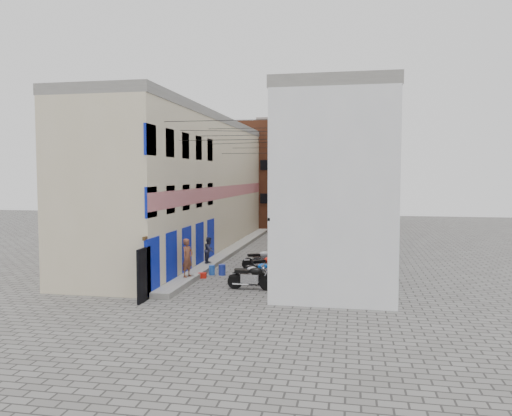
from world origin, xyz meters
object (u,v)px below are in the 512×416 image
Objects in this scene: person_b at (209,250)px; red_crate at (202,275)px; motorcycle_d at (266,265)px; motorcycle_e at (276,263)px; motorcycle_b at (248,274)px; person_a at (187,258)px; motorcycle_a at (251,276)px; water_jug_far at (212,270)px; motorcycle_f at (261,258)px; water_jug_near at (222,270)px; motorcycle_c at (259,270)px; motorcycle_g at (275,257)px.

red_crate is (0.45, -2.82, -0.84)m from person_b.
motorcycle_e is (0.39, 1.05, -0.08)m from motorcycle_d.
person_a is (-3.01, 0.15, 0.63)m from motorcycle_b.
motorcycle_a reaches higher than water_jug_far.
person_a is at bearing -176.77° from person_b.
person_b is (-2.89, -0.01, 0.37)m from motorcycle_f.
motorcycle_a is 3.96m from motorcycle_e.
motorcycle_e is at bearing 20.88° from water_jug_near.
motorcycle_a is at bearing -47.49° from water_jug_far.
motorcycle_e is 0.91× the size of motorcycle_f.
motorcycle_e is at bearing 28.68° from red_crate.
motorcycle_a is at bearing -20.92° from motorcycle_f.
motorcycle_c is (0.00, 1.86, -0.10)m from motorcycle_a.
motorcycle_f is at bearing 49.20° from red_crate.
water_jug_far is (0.71, -1.97, -0.72)m from person_b.
motorcycle_a is at bearing -142.62° from person_b.
motorcycle_b is 3.79× the size of water_jug_far.
motorcycle_b is at bearing -24.09° from motorcycle_f.
person_a is 2.41m from water_jug_near.
water_jug_near is (-2.27, 0.04, -0.35)m from motorcycle_d.
person_b is (-3.54, -1.00, 0.43)m from motorcycle_g.
motorcycle_e is 3.80× the size of water_jug_far.
motorcycle_d is at bearing -116.62° from person_b.
water_jug_far is at bearing -65.14° from motorcycle_e.
motorcycle_a is 1.15× the size of motorcycle_e.
motorcycle_c is 0.87× the size of motorcycle_f.
person_b reaches higher than motorcycle_e.
motorcycle_a is 1.04× the size of motorcycle_f.
water_jug_near is (-2.66, -1.01, -0.27)m from motorcycle_e.
water_jug_near is at bearing -141.46° from motorcycle_a.
motorcycle_e is (0.86, 3.05, 0.00)m from motorcycle_b.
motorcycle_d reaches higher than water_jug_far.
person_b reaches higher than water_jug_near.
water_jug_far is at bearing -133.90° from motorcycle_b.
motorcycle_e reaches higher than water_jug_far.
person_a is at bearing -62.97° from motorcycle_f.
motorcycle_e is 4.60× the size of red_crate.
person_b is at bearing -142.68° from motorcycle_a.
motorcycle_f is (-0.45, 3.01, 0.08)m from motorcycle_c.
motorcycle_b is 3.08m from person_a.
motorcycle_c is 4.42× the size of red_crate.
motorcycle_a is at bearing 4.97° from motorcycle_g.
motorcycle_f is at bearing -171.97° from motorcycle_a.
motorcycle_e is (0.56, 3.92, -0.08)m from motorcycle_a.
person_b is at bearing -145.88° from motorcycle_b.
motorcycle_d is 4.37× the size of water_jug_far.
motorcycle_d is (0.17, 2.87, 0.00)m from motorcycle_a.
motorcycle_d is 3.88× the size of water_jug_near.
water_jug_far is at bearing -176.68° from water_jug_near.
person_a is (-2.87, -3.84, 0.57)m from motorcycle_f.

